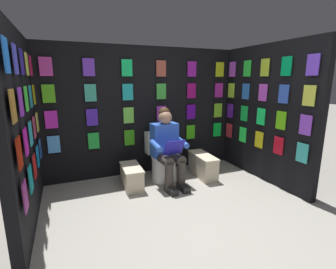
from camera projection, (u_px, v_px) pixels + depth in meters
The scene contains 8 objects.
ground_plane at pixel (202, 232), 2.66m from camera, with size 30.00×30.00×0.00m, color #9E998E.
display_wall_back at pixel (144, 111), 4.24m from camera, with size 3.39×0.14×2.14m.
display_wall_left at pixel (265, 114), 3.94m from camera, with size 0.14×1.96×2.14m.
display_wall_right at pixel (22, 130), 2.67m from camera, with size 0.14×1.96×2.14m.
toilet at pixel (162, 160), 4.03m from camera, with size 0.41×0.56×0.77m.
person_reading at pixel (168, 147), 3.77m from camera, with size 0.54×0.70×1.19m.
comic_longbox_near at pixel (132, 177), 3.76m from camera, with size 0.30×0.61×0.33m.
comic_longbox_far at pixel (203, 165), 4.17m from camera, with size 0.30×0.70×0.38m.
Camera 1 is at (1.24, 2.04, 1.61)m, focal length 26.52 mm.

